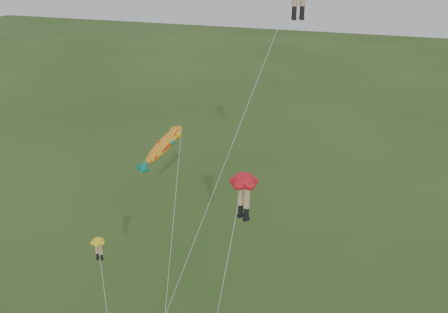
% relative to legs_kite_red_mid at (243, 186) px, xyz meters
% --- Properties ---
extents(legs_kite_red_mid, '(2.27, 7.72, 14.03)m').
position_rel_legs_kite_red_mid_xyz_m(legs_kite_red_mid, '(0.00, 0.00, 0.00)').
color(legs_kite_red_mid, red).
rests_on(legs_kite_red_mid, ground).
extents(legs_kite_yellow, '(5.04, 6.27, 8.08)m').
position_rel_legs_kite_red_mid_xyz_m(legs_kite_yellow, '(-9.53, -0.64, -5.90)').
color(legs_kite_yellow, yellow).
rests_on(legs_kite_yellow, ground).
extents(fish_kite, '(3.10, 7.65, 15.42)m').
position_rel_legs_kite_red_mid_xyz_m(fish_kite, '(-5.87, 2.05, 0.80)').
color(fish_kite, yellow).
rests_on(fish_kite, ground).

